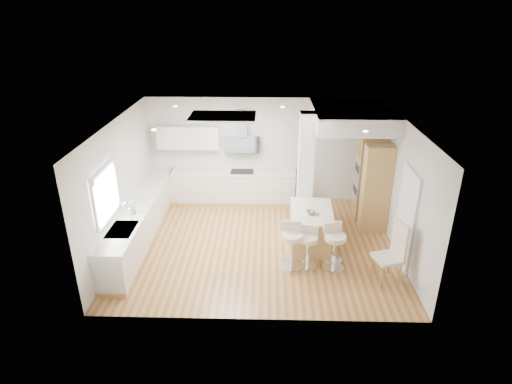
{
  "coord_description": "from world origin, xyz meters",
  "views": [
    {
      "loc": [
        0.16,
        -8.34,
        5.0
      ],
      "look_at": [
        -0.08,
        0.4,
        1.11
      ],
      "focal_mm": 30.0,
      "sensor_mm": 36.0,
      "label": 1
    }
  ],
  "objects_px": {
    "bar_stool_a": "(291,243)",
    "dining_chair": "(393,250)",
    "bar_stool_b": "(308,245)",
    "peninsula": "(311,227)",
    "bar_stool_c": "(334,245)"
  },
  "relations": [
    {
      "from": "bar_stool_c",
      "to": "dining_chair",
      "type": "xyz_separation_m",
      "value": [
        1.07,
        -0.37,
        0.11
      ]
    },
    {
      "from": "peninsula",
      "to": "bar_stool_b",
      "type": "xyz_separation_m",
      "value": [
        -0.13,
        -0.88,
        0.08
      ]
    },
    {
      "from": "bar_stool_a",
      "to": "dining_chair",
      "type": "xyz_separation_m",
      "value": [
        1.93,
        -0.38,
        0.11
      ]
    },
    {
      "from": "peninsula",
      "to": "bar_stool_a",
      "type": "bearing_deg",
      "value": -114.23
    },
    {
      "from": "peninsula",
      "to": "dining_chair",
      "type": "xyz_separation_m",
      "value": [
        1.45,
        -1.31,
        0.24
      ]
    },
    {
      "from": "bar_stool_a",
      "to": "bar_stool_c",
      "type": "bearing_deg",
      "value": 1.89
    },
    {
      "from": "peninsula",
      "to": "bar_stool_a",
      "type": "xyz_separation_m",
      "value": [
        -0.47,
        -0.93,
        0.14
      ]
    },
    {
      "from": "bar_stool_c",
      "to": "dining_chair",
      "type": "relative_size",
      "value": 0.79
    },
    {
      "from": "peninsula",
      "to": "bar_stool_a",
      "type": "relative_size",
      "value": 1.43
    },
    {
      "from": "bar_stool_c",
      "to": "dining_chair",
      "type": "height_order",
      "value": "dining_chair"
    },
    {
      "from": "bar_stool_b",
      "to": "dining_chair",
      "type": "height_order",
      "value": "dining_chair"
    },
    {
      "from": "bar_stool_c",
      "to": "bar_stool_a",
      "type": "bearing_deg",
      "value": 162.78
    },
    {
      "from": "bar_stool_a",
      "to": "bar_stool_c",
      "type": "xyz_separation_m",
      "value": [
        0.86,
        -0.01,
        -0.01
      ]
    },
    {
      "from": "peninsula",
      "to": "bar_stool_c",
      "type": "relative_size",
      "value": 1.44
    },
    {
      "from": "peninsula",
      "to": "bar_stool_b",
      "type": "relative_size",
      "value": 1.6
    }
  ]
}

